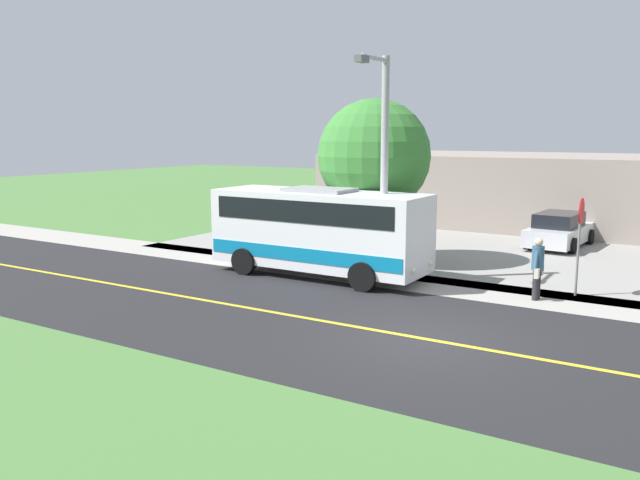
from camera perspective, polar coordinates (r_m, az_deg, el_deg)
ground_plane at (r=15.35m, az=9.16°, el=-8.61°), size 120.00×120.00×0.00m
road_surface at (r=15.35m, az=9.17°, el=-8.59°), size 8.00×100.00×0.01m
sidewalk at (r=20.09m, az=14.85°, el=-4.47°), size 2.40×100.00×0.01m
parking_lot_surface at (r=26.48m, az=25.64°, el=-1.77°), size 14.00×36.00×0.01m
road_centre_line at (r=15.35m, az=9.17°, el=-8.58°), size 0.16×100.00×0.00m
shuttle_bus_front at (r=21.38m, az=-0.06°, el=1.07°), size 2.62×7.38×2.93m
pedestrian_with_bags at (r=19.41m, az=18.61°, el=-2.22°), size 0.72×0.34×1.79m
stop_sign at (r=20.10m, az=21.91°, el=0.86°), size 0.76×0.07×2.88m
street_light_pole at (r=20.49m, az=5.53°, el=7.17°), size 1.97×0.24×7.06m
parked_car_near at (r=28.79m, az=20.32°, el=0.79°), size 4.52×2.27×1.45m
tree_curbside at (r=23.47m, az=4.79°, el=7.37°), size 4.07×4.07×5.93m
commercial_building at (r=35.70m, az=20.65°, el=4.12°), size 10.00×23.90×3.58m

